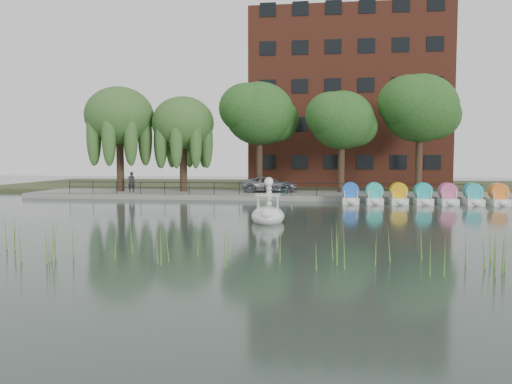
% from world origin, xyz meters
% --- Properties ---
extents(ground_plane, '(120.00, 120.00, 0.00)m').
position_xyz_m(ground_plane, '(0.00, 0.00, 0.00)').
color(ground_plane, '#384742').
extents(promenade, '(40.00, 6.00, 0.40)m').
position_xyz_m(promenade, '(0.00, 16.00, 0.20)').
color(promenade, gray).
rests_on(promenade, ground_plane).
extents(kerb, '(40.00, 0.25, 0.40)m').
position_xyz_m(kerb, '(0.00, 13.05, 0.20)').
color(kerb, gray).
rests_on(kerb, ground_plane).
extents(land_strip, '(60.00, 22.00, 0.36)m').
position_xyz_m(land_strip, '(0.00, 30.00, 0.18)').
color(land_strip, '#47512D').
rests_on(land_strip, ground_plane).
extents(railing, '(32.00, 0.05, 1.00)m').
position_xyz_m(railing, '(0.00, 13.25, 1.15)').
color(railing, black).
rests_on(railing, promenade).
extents(apartment_building, '(20.00, 10.07, 18.00)m').
position_xyz_m(apartment_building, '(7.00, 29.97, 9.36)').
color(apartment_building, '#4C1E16').
rests_on(apartment_building, land_strip).
extents(willow_left, '(5.88, 5.88, 9.01)m').
position_xyz_m(willow_left, '(-13.00, 16.50, 6.87)').
color(willow_left, '#473323').
rests_on(willow_left, promenade).
extents(willow_mid, '(5.32, 5.32, 8.15)m').
position_xyz_m(willow_mid, '(-7.50, 17.00, 6.25)').
color(willow_mid, '#473323').
rests_on(willow_mid, promenade).
extents(broadleaf_center, '(6.00, 6.00, 9.25)m').
position_xyz_m(broadleaf_center, '(-1.00, 18.00, 7.06)').
color(broadleaf_center, '#473323').
rests_on(broadleaf_center, promenade).
extents(broadleaf_right, '(5.40, 5.40, 8.32)m').
position_xyz_m(broadleaf_right, '(6.00, 17.50, 6.39)').
color(broadleaf_right, '#473323').
rests_on(broadleaf_right, promenade).
extents(broadleaf_far, '(6.30, 6.30, 9.71)m').
position_xyz_m(broadleaf_far, '(12.50, 18.50, 7.40)').
color(broadleaf_far, '#473323').
rests_on(broadleaf_far, promenade).
extents(minivan, '(3.23, 5.75, 1.52)m').
position_xyz_m(minivan, '(0.04, 16.82, 1.16)').
color(minivan, gray).
rests_on(minivan, promenade).
extents(bicycle, '(1.18, 1.82, 1.00)m').
position_xyz_m(bicycle, '(0.96, 14.46, 0.90)').
color(bicycle, gray).
rests_on(bicycle, promenade).
extents(pedestrian, '(0.86, 0.79, 1.98)m').
position_xyz_m(pedestrian, '(-11.52, 15.21, 1.39)').
color(pedestrian, black).
rests_on(pedestrian, promenade).
extents(swan_boat, '(1.84, 2.83, 2.28)m').
position_xyz_m(swan_boat, '(1.58, 0.47, 0.50)').
color(swan_boat, white).
rests_on(swan_boat, ground_plane).
extents(pedal_boat_row, '(11.35, 1.70, 1.40)m').
position_xyz_m(pedal_boat_row, '(11.53, 11.59, 0.61)').
color(pedal_boat_row, white).
rests_on(pedal_boat_row, ground_plane).
extents(reed_bank, '(24.00, 2.40, 1.20)m').
position_xyz_m(reed_bank, '(2.00, -9.50, 0.60)').
color(reed_bank, '#669938').
rests_on(reed_bank, ground_plane).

